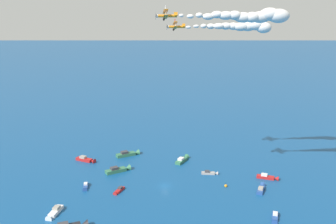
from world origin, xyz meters
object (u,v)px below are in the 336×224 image
(marker_buoy, at_px, (226,186))
(wingwalker_wingman, at_px, (175,20))
(motorboat_trailing, at_px, (269,177))
(motorboat_outer_ring_a, at_px, (183,159))
(motorboat_near_centre, at_px, (54,213))
(biplane_lead, at_px, (166,15))
(motorboat_far_port, at_px, (87,160))
(motorboat_outer_ring_c, at_px, (210,173))
(motorboat_inshore, at_px, (275,218))
(motorboat_ahead, at_px, (261,188))
(motorboat_far_stbd, at_px, (119,191))
(wingwalker_lead, at_px, (165,8))
(motorboat_offshore, at_px, (119,170))
(motorboat_outer_ring_f, at_px, (85,187))
(motorboat_outer_ring_e, at_px, (129,154))
(biplane_wingman, at_px, (175,26))

(marker_buoy, bearing_deg, wingwalker_wingman, 112.67)
(motorboat_trailing, bearing_deg, motorboat_outer_ring_a, 114.89)
(motorboat_near_centre, relative_size, biplane_lead, 1.09)
(motorboat_far_port, relative_size, wingwalker_wingman, 6.06)
(motorboat_outer_ring_c, bearing_deg, marker_buoy, -104.34)
(motorboat_inshore, bearing_deg, motorboat_ahead, 52.83)
(motorboat_far_stbd, bearing_deg, wingwalker_lead, -51.14)
(marker_buoy, height_order, biplane_lead, biplane_lead)
(motorboat_offshore, bearing_deg, motorboat_outer_ring_a, -11.86)
(motorboat_outer_ring_f, bearing_deg, motorboat_inshore, -54.63)
(motorboat_ahead, bearing_deg, motorboat_far_stbd, 146.31)
(motorboat_inshore, distance_m, motorboat_outer_ring_c, 38.17)
(motorboat_outer_ring_a, height_order, motorboat_outer_ring_c, motorboat_outer_ring_a)
(wingwalker_lead, bearing_deg, motorboat_far_stbd, 128.86)
(motorboat_outer_ring_e, relative_size, wingwalker_wingman, 7.13)
(motorboat_near_centre, relative_size, biplane_wingman, 1.09)
(motorboat_outer_ring_f, xyz_separation_m, biplane_lead, (19.16, -23.87, 60.69))
(motorboat_far_stbd, distance_m, biplane_wingman, 62.40)
(motorboat_trailing, bearing_deg, motorboat_outer_ring_c, 133.12)
(marker_buoy, relative_size, biplane_wingman, 0.30)
(marker_buoy, bearing_deg, wingwalker_lead, 166.78)
(motorboat_far_port, relative_size, motorboat_outer_ring_a, 0.98)
(motorboat_outer_ring_a, bearing_deg, motorboat_outer_ring_f, -179.44)
(motorboat_near_centre, height_order, motorboat_ahead, motorboat_near_centre)
(motorboat_outer_ring_f, bearing_deg, motorboat_outer_ring_a, 0.56)
(biplane_lead, height_order, wingwalker_wingman, biplane_lead)
(motorboat_trailing, height_order, motorboat_outer_ring_f, motorboat_trailing)
(motorboat_inshore, xyz_separation_m, motorboat_outer_ring_c, (6.80, 37.56, -0.03))
(wingwalker_wingman, bearing_deg, biplane_wingman, -119.33)
(motorboat_outer_ring_a, distance_m, biplane_wingman, 58.55)
(motorboat_outer_ring_e, bearing_deg, motorboat_outer_ring_f, -145.98)
(motorboat_outer_ring_c, distance_m, wingwalker_wingman, 60.74)
(motorboat_trailing, height_order, motorboat_outer_ring_c, motorboat_trailing)
(motorboat_trailing, distance_m, motorboat_ahead, 10.99)
(motorboat_offshore, bearing_deg, motorboat_inshore, -70.55)
(motorboat_near_centre, relative_size, motorboat_trailing, 0.95)
(motorboat_ahead, bearing_deg, wingwalker_lead, 154.94)
(motorboat_inshore, relative_size, wingwalker_wingman, 4.28)
(motorboat_trailing, relative_size, motorboat_ahead, 1.03)
(motorboat_far_stbd, height_order, motorboat_outer_ring_a, motorboat_outer_ring_a)
(biplane_lead, bearing_deg, motorboat_trailing, -12.92)
(motorboat_outer_ring_e, distance_m, biplane_lead, 75.25)
(motorboat_offshore, bearing_deg, motorboat_outer_ring_e, 48.08)
(motorboat_trailing, bearing_deg, wingwalker_wingman, 137.25)
(motorboat_outer_ring_e, bearing_deg, motorboat_outer_ring_c, -66.43)
(motorboat_outer_ring_e, bearing_deg, wingwalker_lead, -103.12)
(biplane_lead, bearing_deg, motorboat_outer_ring_c, 14.37)
(motorboat_outer_ring_a, height_order, wingwalker_wingman, wingwalker_wingman)
(motorboat_offshore, bearing_deg, marker_buoy, -54.40)
(motorboat_outer_ring_c, distance_m, biplane_lead, 66.53)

